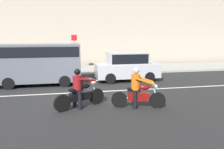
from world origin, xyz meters
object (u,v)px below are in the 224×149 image
(motorcycle_with_rider_crimson, at_px, (80,92))
(parked_van_slate_gray, at_px, (38,61))
(motorcycle_with_rider_orange_stripe, at_px, (138,91))
(parked_hatchback_silver, at_px, (127,66))
(street_sign_post, at_px, (74,49))

(motorcycle_with_rider_crimson, bearing_deg, parked_van_slate_gray, 113.58)
(motorcycle_with_rider_orange_stripe, bearing_deg, parked_hatchback_silver, 79.49)
(street_sign_post, bearing_deg, parked_hatchback_silver, -55.78)
(motorcycle_with_rider_orange_stripe, bearing_deg, street_sign_post, 101.93)
(parked_hatchback_silver, bearing_deg, motorcycle_with_rider_crimson, -123.28)
(motorcycle_with_rider_crimson, bearing_deg, motorcycle_with_rider_orange_stripe, -10.52)
(parked_van_slate_gray, bearing_deg, motorcycle_with_rider_crimson, -66.42)
(parked_hatchback_silver, relative_size, parked_van_slate_gray, 0.83)
(motorcycle_with_rider_crimson, height_order, motorcycle_with_rider_orange_stripe, motorcycle_with_rider_orange_stripe)
(motorcycle_with_rider_crimson, xyz_separation_m, parked_hatchback_silver, (3.25, 4.96, 0.29))
(motorcycle_with_rider_crimson, relative_size, motorcycle_with_rider_orange_stripe, 0.96)
(parked_hatchback_silver, bearing_deg, parked_van_slate_gray, -177.82)
(motorcycle_with_rider_crimson, distance_m, street_sign_post, 9.58)
(motorcycle_with_rider_orange_stripe, bearing_deg, motorcycle_with_rider_crimson, 169.48)
(parked_hatchback_silver, xyz_separation_m, street_sign_post, (-3.09, 4.55, 0.87))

